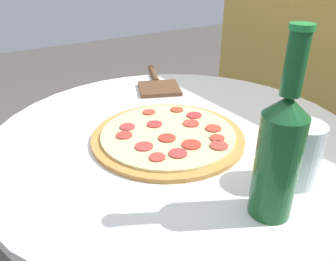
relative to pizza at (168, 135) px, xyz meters
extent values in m
cylinder|color=silver|center=(-0.02, 0.03, -0.36)|extent=(0.10, 0.10, 0.65)
cylinder|color=silver|center=(-0.02, 0.03, -0.02)|extent=(0.87, 0.87, 0.02)
cylinder|color=#B77F3D|center=(0.00, 0.00, 0.00)|extent=(0.35, 0.35, 0.01)
cylinder|color=beige|center=(0.00, 0.00, 0.01)|extent=(0.31, 0.31, 0.01)
cylinder|color=#B43C35|center=(0.03, -0.08, 0.01)|extent=(0.04, 0.04, 0.00)
cylinder|color=#AA392B|center=(0.09, 0.07, 0.01)|extent=(0.03, 0.03, 0.00)
cylinder|color=#B53D2F|center=(-0.11, 0.02, 0.01)|extent=(0.03, 0.03, 0.00)
cylinder|color=#A13835|center=(0.09, -0.04, 0.01)|extent=(0.04, 0.04, 0.00)
cylinder|color=#A8392F|center=(-0.04, -0.09, 0.01)|extent=(0.04, 0.04, 0.00)
cylinder|color=#A23526|center=(0.02, -0.02, 0.01)|extent=(0.04, 0.04, 0.00)
cylinder|color=#B33D2C|center=(0.05, 0.10, 0.01)|extent=(0.04, 0.04, 0.00)
cylinder|color=#B03C34|center=(0.08, -0.08, 0.01)|extent=(0.03, 0.03, 0.00)
cylinder|color=#A63E27|center=(-0.09, 0.09, 0.01)|extent=(0.03, 0.03, 0.00)
cylinder|color=#AB3327|center=(0.08, 0.01, 0.01)|extent=(0.04, 0.04, 0.00)
cylinder|color=#B53132|center=(-0.04, 0.10, 0.01)|extent=(0.04, 0.04, 0.00)
cylinder|color=#B83D30|center=(0.00, 0.07, 0.01)|extent=(0.04, 0.04, 0.00)
cylinder|color=#A13F34|center=(0.11, 0.05, 0.01)|extent=(0.04, 0.04, 0.00)
cylinder|color=#B43231|center=(-0.05, -0.01, 0.01)|extent=(0.04, 0.04, 0.00)
cylinder|color=#A63634|center=(-0.07, -0.07, 0.01)|extent=(0.04, 0.04, 0.00)
cylinder|color=#144C23|center=(0.30, 0.00, 0.08)|extent=(0.07, 0.07, 0.17)
cone|color=#144C23|center=(0.30, 0.00, 0.18)|extent=(0.07, 0.07, 0.03)
cylinder|color=#144C23|center=(0.30, 0.00, 0.24)|extent=(0.03, 0.03, 0.09)
cylinder|color=#1E8438|center=(0.30, 0.00, 0.29)|extent=(0.03, 0.03, 0.01)
cube|color=brown|center=(-0.27, 0.15, 0.00)|extent=(0.16, 0.16, 0.01)
cylinder|color=brown|center=(-0.40, 0.21, 0.00)|extent=(0.15, 0.09, 0.02)
cylinder|color=silver|center=(0.26, 0.10, 0.05)|extent=(0.08, 0.08, 0.12)
camera|label=1|loc=(0.55, -0.37, 0.36)|focal=35.00mm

